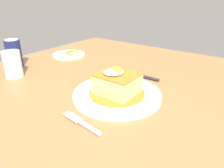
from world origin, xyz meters
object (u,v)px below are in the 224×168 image
Objects in this scene: fork at (84,124)px; side_plate_fries at (69,54)px; knife at (145,77)px; main_plate at (117,94)px; soda_can at (14,53)px; drinking_glass at (13,66)px.

side_plate_fries reaches higher than fork.
fork and knife have the same top height.
main_plate is 1.75× the size of knife.
fork is at bearing -130.27° from side_plate_fries.
main_plate is 0.54m from soda_can.
drinking_glass reaches higher than fork.
side_plate_fries is (0.24, 0.47, -0.00)m from main_plate.
knife is (0.19, -0.00, -0.00)m from main_plate.
fork is 0.83× the size of side_plate_fries.
main_plate is at bearing -116.65° from side_plate_fries.
fork is 1.35× the size of drinking_glass.
fork is 0.86× the size of knife.
knife is 0.97× the size of side_plate_fries.
soda_can is at bearing 74.27° from fork.
main_plate is 0.53m from side_plate_fries.
fork is at bearing -176.20° from knife.
main_plate is at bearing 179.96° from knife.
side_plate_fries is at bearing 49.73° from fork.
soda_can reaches higher than main_plate.
soda_can is at bearing 165.79° from side_plate_fries.
knife is at bearing -67.92° from soda_can.
soda_can reaches higher than knife.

